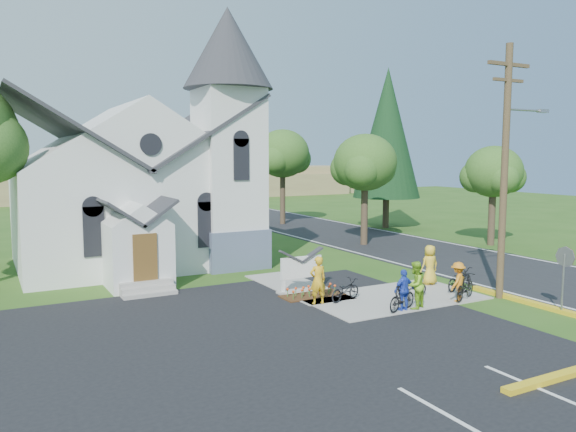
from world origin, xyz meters
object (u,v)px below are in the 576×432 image
cyclist_0 (318,280)px  bike_1 (402,298)px  cyclist_3 (458,282)px  cyclist_4 (430,265)px  stop_sign (565,266)px  utility_pole (506,163)px  bike_3 (465,286)px  bike_2 (411,287)px  cyclist_2 (404,290)px  church_sign (301,268)px  bike_0 (345,290)px  bike_4 (459,279)px  cyclist_1 (415,285)px

cyclist_0 → bike_1: cyclist_0 is taller
cyclist_3 → cyclist_4: 2.87m
stop_sign → cyclist_0: stop_sign is taller
bike_1 → cyclist_3: cyclist_3 is taller
utility_pole → bike_3: utility_pole is taller
utility_pole → bike_2: 6.15m
bike_1 → cyclist_0: bearing=26.9°
bike_1 → cyclist_2: bearing=-107.6°
church_sign → bike_1: (1.73, -4.40, -0.50)m
bike_0 → bike_2: (2.59, -0.84, -0.02)m
utility_pole → cyclist_3: (-2.06, 0.30, -4.58)m
cyclist_0 → utility_pole: bearing=167.1°
utility_pole → cyclist_3: utility_pole is taller
cyclist_4 → bike_3: bearing=80.6°
bike_2 → bike_1: bearing=131.5°
church_sign → cyclist_3: size_ratio=1.42×
bike_3 → church_sign: bearing=23.7°
bike_4 → cyclist_4: bearing=-0.8°
cyclist_0 → bike_2: cyclist_0 is taller
stop_sign → bike_0: size_ratio=1.53×
bike_1 → bike_2: size_ratio=1.03×
church_sign → cyclist_1: bearing=-62.1°
bike_1 → bike_3: bike_3 is taller
church_sign → cyclist_3: (4.50, -4.40, -0.20)m
stop_sign → bike_1: stop_sign is taller
cyclist_3 → bike_1: bearing=-21.8°
bike_2 → bike_3: bearing=-128.4°
utility_pole → stop_sign: 4.52m
cyclist_0 → bike_2: bearing=173.2°
cyclist_1 → bike_3: cyclist_1 is taller
bike_2 → cyclist_2: bearing=133.0°
stop_sign → bike_2: (-3.35, 4.33, -1.32)m
bike_1 → utility_pole: bearing=-111.2°
utility_pole → bike_3: size_ratio=5.61×
bike_2 → cyclist_3: 1.84m
bike_0 → bike_3: size_ratio=0.91×
cyclist_3 → cyclist_4: bearing=-132.8°
cyclist_2 → cyclist_3: cyclist_3 is taller
bike_4 → bike_3: bearing=126.3°
bike_1 → bike_4: bike_1 is taller
stop_sign → bike_4: 4.52m
cyclist_4 → bike_0: bearing=10.1°
cyclist_4 → cyclist_1: bearing=44.0°
cyclist_2 → bike_3: size_ratio=0.86×
cyclist_1 → church_sign: bearing=-85.2°
cyclist_2 → bike_2: (1.48, 1.33, -0.36)m
bike_0 → cyclist_3: cyclist_3 is taller
stop_sign → cyclist_2: (-4.83, 3.00, -0.97)m
bike_1 → cyclist_4: cyclist_4 is taller
cyclist_1 → bike_0: bearing=-75.9°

